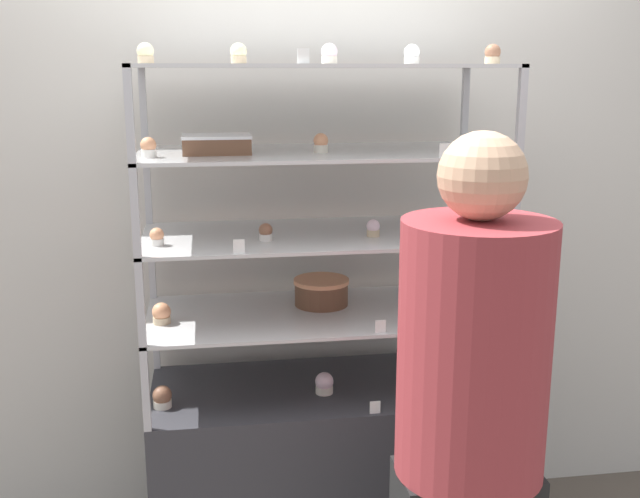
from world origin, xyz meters
The scene contains 31 objects.
back_wall centered at (0.00, 0.42, 1.30)m, with size 8.00×0.05×2.60m.
display_base centered at (0.00, 0.00, 0.36)m, with size 1.23×0.55×0.71m.
display_riser_lower centered at (0.00, 0.00, 0.98)m, with size 1.23×0.55×0.29m.
display_riser_middle centered at (0.00, 0.00, 1.27)m, with size 1.23×0.55×0.29m.
display_riser_upper centered at (0.00, 0.00, 1.55)m, with size 1.23×0.55×0.29m.
display_riser_top centered at (0.00, 0.00, 1.84)m, with size 1.23×0.55×0.29m.
layer_cake_centerpiece centered at (0.02, 0.08, 1.05)m, with size 0.20×0.20×0.10m.
sheet_cake_frosted centered at (-0.35, -0.03, 1.60)m, with size 0.22×0.17×0.06m.
cupcake_0 centered at (-0.56, -0.10, 0.75)m, with size 0.07×0.07×0.08m.
cupcake_1 centered at (0.01, -0.07, 0.75)m, with size 0.07×0.07×0.08m.
cupcake_2 centered at (0.55, -0.13, 0.75)m, with size 0.07×0.07×0.08m.
price_tag_0 centered at (0.15, -0.25, 0.73)m, with size 0.04×0.00×0.04m.
cupcake_3 centered at (-0.55, -0.05, 1.03)m, with size 0.06×0.06×0.07m.
cupcake_4 centered at (0.54, -0.08, 1.03)m, with size 0.06×0.06×0.07m.
price_tag_1 centered at (0.16, -0.25, 1.02)m, with size 0.04×0.00×0.04m.
cupcake_5 centered at (-0.55, -0.11, 1.31)m, with size 0.05×0.05×0.06m.
cupcake_6 centered at (-0.20, -0.09, 1.31)m, with size 0.05×0.05×0.06m.
cupcake_7 centered at (0.17, -0.08, 1.31)m, with size 0.05×0.05×0.06m.
cupcake_8 centered at (0.56, -0.08, 1.31)m, with size 0.05×0.05×0.06m.
price_tag_2 centered at (-0.29, -0.25, 1.31)m, with size 0.04×0.00×0.04m.
cupcake_9 centered at (-0.56, -0.12, 1.60)m, with size 0.05×0.05×0.06m.
cupcake_10 centered at (-0.01, -0.06, 1.60)m, with size 0.05×0.05×0.06m.
cupcake_11 centered at (0.55, -0.09, 1.60)m, with size 0.05×0.05×0.06m.
price_tag_3 centered at (0.36, -0.25, 1.59)m, with size 0.04×0.00×0.04m.
cupcake_12 centered at (-0.56, -0.10, 1.89)m, with size 0.05×0.05×0.06m.
cupcake_13 centered at (-0.27, -0.11, 1.89)m, with size 0.05×0.05×0.06m.
cupcake_14 centered at (0.01, -0.12, 1.89)m, with size 0.05×0.05×0.06m.
cupcake_15 centered at (0.29, -0.07, 1.89)m, with size 0.05×0.05×0.06m.
cupcake_16 centered at (0.55, -0.13, 1.89)m, with size 0.05×0.05×0.06m.
price_tag_4 centered at (-0.09, -0.25, 1.88)m, with size 0.04×0.00×0.04m.
customer_figure centered at (0.28, -0.78, 0.91)m, with size 0.40×0.40×1.70m.
Camera 1 is at (-0.39, -2.52, 1.84)m, focal length 42.00 mm.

